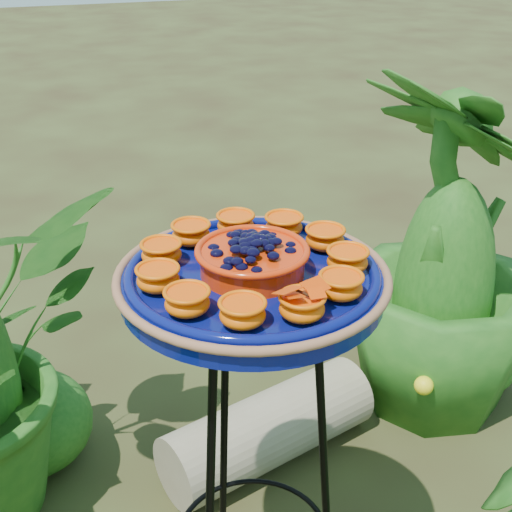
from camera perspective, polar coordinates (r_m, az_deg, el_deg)
name	(u,v)px	position (r m, az deg, el deg)	size (l,w,h in m)	color
tripod_stand	(253,451)	(1.36, -0.25, -15.31)	(0.35, 0.35, 0.84)	black
feeder_dish	(252,274)	(1.15, -0.29, -1.48)	(0.49, 0.49, 0.10)	#070F59
driftwood_log	(268,429)	(2.04, 0.99, -13.68)	(0.20, 0.20, 0.61)	gray
shrub_back_right	(448,250)	(2.11, 15.13, 0.47)	(0.58, 0.58, 1.04)	#1B5216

